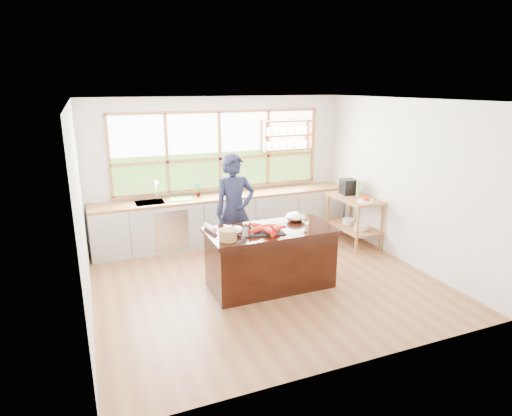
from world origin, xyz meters
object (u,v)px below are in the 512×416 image
espresso_machine (348,187)px  island (270,258)px  cook (235,212)px  wicker_basket (228,235)px

espresso_machine → island: bearing=-142.1°
island → espresso_machine: size_ratio=6.40×
cook → wicker_basket: size_ratio=7.84×
island → wicker_basket: 0.91m
espresso_machine → wicker_basket: (-2.91, -1.55, -0.07)m
espresso_machine → wicker_basket: 3.29m
island → espresso_machine: espresso_machine is taller
espresso_machine → wicker_basket: size_ratio=1.21×
island → wicker_basket: (-0.72, -0.21, 0.52)m
island → espresso_machine: 2.63m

